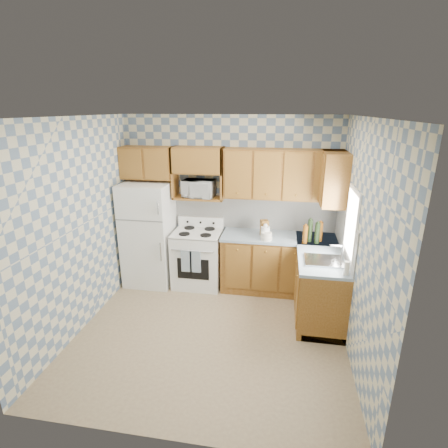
% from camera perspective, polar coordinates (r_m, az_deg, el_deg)
% --- Properties ---
extents(floor, '(3.40, 3.40, 0.00)m').
position_cam_1_polar(floor, '(4.79, -2.18, -17.21)').
color(floor, '#7C644B').
rests_on(floor, ground).
extents(back_wall, '(3.40, 0.02, 2.70)m').
position_cam_1_polar(back_wall, '(5.66, 0.94, 3.68)').
color(back_wall, slate).
rests_on(back_wall, ground).
extents(right_wall, '(0.02, 3.20, 2.70)m').
position_cam_1_polar(right_wall, '(4.16, 21.17, -3.11)').
color(right_wall, slate).
rests_on(right_wall, ground).
extents(backsplash_back, '(2.60, 0.02, 0.56)m').
position_cam_1_polar(backsplash_back, '(5.64, 4.94, 1.99)').
color(backsplash_back, white).
rests_on(backsplash_back, back_wall).
extents(backsplash_right, '(0.02, 1.60, 0.56)m').
position_cam_1_polar(backsplash_right, '(4.95, 19.17, -1.37)').
color(backsplash_right, white).
rests_on(backsplash_right, right_wall).
extents(refrigerator, '(0.75, 0.70, 1.68)m').
position_cam_1_polar(refrigerator, '(5.81, -12.16, -1.61)').
color(refrigerator, white).
rests_on(refrigerator, floor).
extents(stove_body, '(0.76, 0.65, 0.90)m').
position_cam_1_polar(stove_body, '(5.74, -4.27, -5.68)').
color(stove_body, white).
rests_on(stove_body, floor).
extents(cooktop, '(0.76, 0.65, 0.02)m').
position_cam_1_polar(cooktop, '(5.57, -4.38, -1.40)').
color(cooktop, silver).
rests_on(cooktop, stove_body).
extents(backguard, '(0.76, 0.08, 0.17)m').
position_cam_1_polar(backguard, '(5.79, -3.75, 0.39)').
color(backguard, white).
rests_on(backguard, cooktop).
extents(dish_towel_left, '(0.17, 0.02, 0.35)m').
position_cam_1_polar(dish_towel_left, '(5.42, -6.14, -6.04)').
color(dish_towel_left, navy).
rests_on(dish_towel_left, stove_body).
extents(dish_towel_right, '(0.17, 0.02, 0.35)m').
position_cam_1_polar(dish_towel_right, '(5.38, -4.71, -6.16)').
color(dish_towel_right, navy).
rests_on(dish_towel_right, stove_body).
extents(base_cabinets_back, '(1.75, 0.60, 0.88)m').
position_cam_1_polar(base_cabinets_back, '(5.62, 8.81, -6.51)').
color(base_cabinets_back, '#61380E').
rests_on(base_cabinets_back, floor).
extents(base_cabinets_right, '(0.60, 1.60, 0.88)m').
position_cam_1_polar(base_cabinets_right, '(5.20, 15.11, -9.11)').
color(base_cabinets_right, '#61380E').
rests_on(base_cabinets_right, floor).
extents(countertop_back, '(1.77, 0.63, 0.04)m').
position_cam_1_polar(countertop_back, '(5.44, 9.05, -2.14)').
color(countertop_back, gray).
rests_on(countertop_back, base_cabinets_back).
extents(countertop_right, '(0.63, 1.60, 0.04)m').
position_cam_1_polar(countertop_right, '(5.01, 15.49, -4.43)').
color(countertop_right, gray).
rests_on(countertop_right, base_cabinets_right).
extents(upper_cabinets_back, '(1.75, 0.33, 0.74)m').
position_cam_1_polar(upper_cabinets_back, '(5.33, 9.59, 8.01)').
color(upper_cabinets_back, '#61380E').
rests_on(upper_cabinets_back, back_wall).
extents(upper_cabinets_fridge, '(0.82, 0.33, 0.50)m').
position_cam_1_polar(upper_cabinets_fridge, '(5.71, -12.39, 9.75)').
color(upper_cabinets_fridge, '#61380E').
rests_on(upper_cabinets_fridge, back_wall).
extents(upper_cabinets_right, '(0.33, 0.70, 0.74)m').
position_cam_1_polar(upper_cabinets_right, '(5.19, 17.48, 7.16)').
color(upper_cabinets_right, '#61380E').
rests_on(upper_cabinets_right, right_wall).
extents(microwave_shelf, '(0.80, 0.33, 0.03)m').
position_cam_1_polar(microwave_shelf, '(5.57, -4.12, 4.29)').
color(microwave_shelf, '#61380E').
rests_on(microwave_shelf, back_wall).
extents(microwave, '(0.51, 0.37, 0.27)m').
position_cam_1_polar(microwave, '(5.54, -4.13, 5.81)').
color(microwave, white).
rests_on(microwave, microwave_shelf).
extents(sink, '(0.48, 0.40, 0.03)m').
position_cam_1_polar(sink, '(4.68, 15.96, -5.80)').
color(sink, '#B7B7BC').
rests_on(sink, countertop_right).
extents(window, '(0.02, 0.66, 0.86)m').
position_cam_1_polar(window, '(4.55, 20.10, 0.13)').
color(window, white).
rests_on(window, right_wall).
extents(bottle_0, '(0.07, 0.07, 0.33)m').
position_cam_1_polar(bottle_0, '(5.25, 13.84, -1.07)').
color(bottle_0, black).
rests_on(bottle_0, countertop_back).
extents(bottle_1, '(0.07, 0.07, 0.31)m').
position_cam_1_polar(bottle_1, '(5.20, 14.97, -1.46)').
color(bottle_1, black).
rests_on(bottle_1, countertop_back).
extents(bottle_2, '(0.07, 0.07, 0.29)m').
position_cam_1_polar(bottle_2, '(5.31, 15.41, -1.23)').
color(bottle_2, '#572F0B').
rests_on(bottle_2, countertop_back).
extents(bottle_3, '(0.07, 0.07, 0.27)m').
position_cam_1_polar(bottle_3, '(5.18, 13.10, -1.67)').
color(bottle_3, '#572F0B').
rests_on(bottle_3, countertop_back).
extents(knife_block, '(0.14, 0.14, 0.25)m').
position_cam_1_polar(knife_block, '(5.39, 6.59, -0.63)').
color(knife_block, brown).
rests_on(knife_block, countertop_back).
extents(electric_kettle, '(0.14, 0.14, 0.17)m').
position_cam_1_polar(electric_kettle, '(5.31, 6.75, -1.33)').
color(electric_kettle, white).
rests_on(electric_kettle, countertop_back).
extents(food_containers, '(0.18, 0.18, 0.12)m').
position_cam_1_polar(food_containers, '(5.23, 6.95, -1.97)').
color(food_containers, silver).
rests_on(food_containers, countertop_back).
extents(soap_bottle, '(0.06, 0.06, 0.17)m').
position_cam_1_polar(soap_bottle, '(4.37, 19.38, -6.82)').
color(soap_bottle, silver).
rests_on(soap_bottle, countertop_right).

